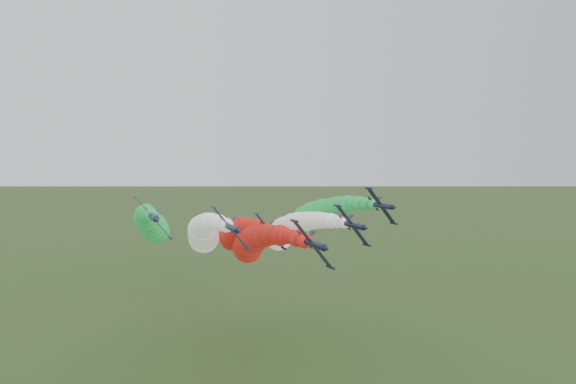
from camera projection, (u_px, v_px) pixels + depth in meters
name	position (u px, v px, depth m)	size (l,w,h in m)	color
jet_lead	(253.00, 242.00, 128.80)	(15.25, 73.96, 18.39)	black
jet_inner_left	(203.00, 232.00, 140.45)	(15.54, 74.25, 18.68)	black
jet_inner_right	(286.00, 230.00, 145.53)	(15.53, 74.24, 18.67)	black
jet_outer_left	(152.00, 224.00, 138.94)	(14.62, 73.33, 17.76)	black
jet_outer_right	(311.00, 216.00, 157.84)	(15.31, 74.02, 18.45)	black
jet_trail	(234.00, 233.00, 155.45)	(14.89, 73.60, 18.02)	black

